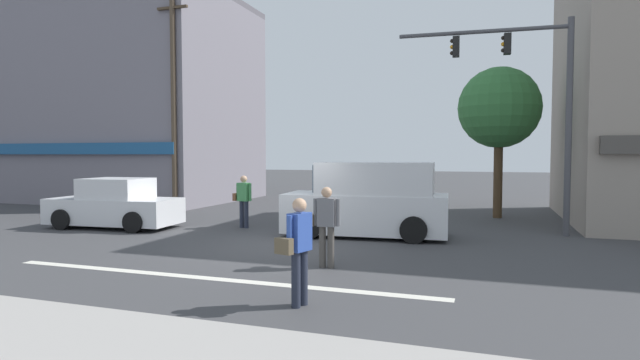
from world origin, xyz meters
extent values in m
plane|color=#3D3D3F|center=(0.00, 0.00, 0.00)|extent=(120.00, 120.00, 0.00)
cube|color=silver|center=(0.00, -3.50, 0.00)|extent=(9.00, 0.24, 0.01)
cube|color=slate|center=(-13.29, 10.09, 4.92)|extent=(12.67, 8.05, 9.83)
cube|color=#1E5184|center=(-13.29, 5.96, 2.60)|extent=(12.04, 0.24, 0.50)
cube|color=#57545B|center=(-13.29, 10.09, 9.98)|extent=(12.67, 8.05, 0.30)
cylinder|color=#4C3823|center=(5.33, 7.87, 1.47)|extent=(0.32, 0.32, 2.95)
sphere|color=#337038|center=(5.33, 7.87, 4.06)|extent=(2.96, 2.96, 2.96)
cylinder|color=brown|center=(-7.31, 5.97, 4.36)|extent=(0.22, 0.22, 8.71)
cube|color=#473828|center=(-7.31, 5.97, 8.31)|extent=(1.40, 0.12, 0.10)
cylinder|color=#47474C|center=(7.13, 4.11, 3.10)|extent=(0.18, 0.18, 6.20)
cylinder|color=#47474C|center=(4.73, 3.98, 5.95)|extent=(4.80, 0.37, 0.12)
cube|color=black|center=(5.45, 4.02, 5.55)|extent=(0.21, 0.25, 0.60)
sphere|color=black|center=(5.33, 4.01, 5.73)|extent=(0.12, 0.12, 0.12)
sphere|color=orange|center=(5.33, 4.01, 5.55)|extent=(0.12, 0.12, 0.12)
sphere|color=black|center=(5.33, 4.01, 5.37)|extent=(0.12, 0.12, 0.12)
cube|color=black|center=(4.01, 3.94, 5.55)|extent=(0.21, 0.25, 0.60)
sphere|color=black|center=(3.89, 3.94, 5.73)|extent=(0.12, 0.12, 0.12)
sphere|color=orange|center=(3.89, 3.94, 5.55)|extent=(0.12, 0.12, 0.12)
sphere|color=black|center=(3.89, 3.94, 5.37)|extent=(0.12, 0.12, 0.12)
cube|color=#B7B29E|center=(1.09, 9.26, 0.54)|extent=(1.74, 4.12, 0.80)
cube|color=#B7B29E|center=(1.09, 9.36, 1.26)|extent=(1.58, 1.92, 0.64)
cube|color=#475666|center=(1.10, 8.39, 1.26)|extent=(1.44, 0.08, 0.54)
cylinder|color=black|center=(1.96, 8.00, 0.32)|extent=(0.19, 0.64, 0.64)
cylinder|color=black|center=(0.26, 7.98, 0.32)|extent=(0.19, 0.64, 0.64)
cylinder|color=black|center=(1.93, 10.54, 0.32)|extent=(0.19, 0.64, 0.64)
cylinder|color=black|center=(0.23, 10.52, 0.32)|extent=(0.19, 0.64, 0.64)
cube|color=silver|center=(-6.34, 1.32, 0.54)|extent=(4.22, 2.01, 0.80)
cube|color=silver|center=(-6.25, 1.32, 1.26)|extent=(2.01, 1.70, 0.64)
cube|color=#475666|center=(-7.21, 1.25, 1.26)|extent=(0.17, 1.44, 0.54)
cylinder|color=black|center=(-7.55, 0.37, 0.32)|extent=(0.65, 0.23, 0.64)
cylinder|color=black|center=(-7.68, 2.07, 0.32)|extent=(0.65, 0.23, 0.64)
cylinder|color=black|center=(-5.01, 0.57, 0.32)|extent=(0.65, 0.23, 0.64)
cylinder|color=black|center=(-5.14, 2.26, 0.32)|extent=(0.65, 0.23, 0.64)
cube|color=silver|center=(1.66, 2.27, 0.66)|extent=(4.72, 2.16, 1.10)
cube|color=silver|center=(1.96, 2.29, 1.66)|extent=(3.32, 2.02, 0.90)
cube|color=#475666|center=(0.34, 2.17, 1.66)|extent=(0.18, 1.66, 0.76)
cylinder|color=black|center=(0.30, 1.25, 0.36)|extent=(0.73, 0.25, 0.72)
cylinder|color=black|center=(0.17, 3.08, 0.36)|extent=(0.73, 0.25, 0.72)
cylinder|color=black|center=(3.15, 1.45, 0.36)|extent=(0.73, 0.25, 0.72)
cylinder|color=black|center=(3.01, 3.29, 0.36)|extent=(0.73, 0.25, 0.72)
cylinder|color=#232838|center=(2.28, -4.47, 0.43)|extent=(0.14, 0.14, 0.86)
cylinder|color=#232838|center=(2.23, -4.64, 0.43)|extent=(0.14, 0.14, 0.86)
cube|color=#2D4CA5|center=(2.26, -4.56, 1.15)|extent=(0.32, 0.41, 0.58)
sphere|color=tan|center=(2.26, -4.56, 1.56)|extent=(0.22, 0.22, 0.22)
cylinder|color=#2D4CA5|center=(2.33, -4.33, 1.15)|extent=(0.09, 0.09, 0.56)
cylinder|color=#2D4CA5|center=(2.18, -4.79, 1.15)|extent=(0.09, 0.09, 0.56)
cube|color=brown|center=(2.12, -4.85, 0.98)|extent=(0.30, 0.20, 0.24)
cylinder|color=#232838|center=(-2.28, 2.55, 0.43)|extent=(0.14, 0.14, 0.86)
cylinder|color=#232838|center=(-2.46, 2.58, 0.43)|extent=(0.14, 0.14, 0.86)
cube|color=#3F8C4C|center=(-2.37, 2.56, 1.15)|extent=(0.39, 0.28, 0.58)
sphere|color=tan|center=(-2.37, 2.56, 1.56)|extent=(0.22, 0.22, 0.22)
cylinder|color=#3F8C4C|center=(-2.13, 2.52, 1.15)|extent=(0.09, 0.09, 0.56)
cylinder|color=#3F8C4C|center=(-2.61, 2.60, 1.15)|extent=(0.09, 0.09, 0.56)
cube|color=brown|center=(-2.68, 2.65, 0.98)|extent=(0.16, 0.30, 0.24)
cylinder|color=#4C4742|center=(1.94, -1.93, 0.43)|extent=(0.14, 0.14, 0.86)
cylinder|color=#4C4742|center=(1.76, -1.94, 0.43)|extent=(0.14, 0.14, 0.86)
cube|color=slate|center=(1.85, -1.93, 1.15)|extent=(0.37, 0.23, 0.58)
sphere|color=tan|center=(1.85, -1.93, 1.56)|extent=(0.22, 0.22, 0.22)
cylinder|color=slate|center=(2.09, -1.92, 1.15)|extent=(0.09, 0.09, 0.56)
cylinder|color=slate|center=(1.61, -1.94, 1.15)|extent=(0.09, 0.09, 0.56)
cube|color=brown|center=(1.52, -1.91, 0.98)|extent=(0.13, 0.28, 0.24)
camera|label=1|loc=(4.97, -11.62, 2.33)|focal=28.00mm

